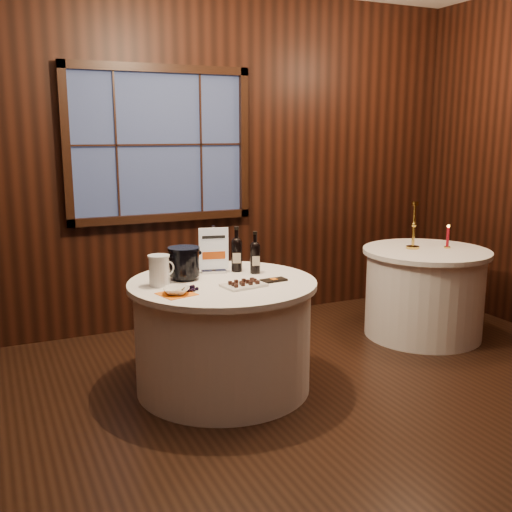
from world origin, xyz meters
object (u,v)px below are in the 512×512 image
main_table (223,334)px  grape_bunch (192,289)px  ice_bucket (184,262)px  brass_candlestick (414,232)px  chocolate_box (274,280)px  glass_pitcher (159,270)px  cracker_bowl (176,291)px  side_table (424,292)px  chocolate_plate (244,284)px  sign_stand (214,257)px  port_bottle_left (237,252)px  port_bottle_right (255,255)px  red_candle (448,239)px

main_table → grape_bunch: grape_bunch is taller
ice_bucket → brass_candlestick: size_ratio=0.55×
main_table → grape_bunch: bearing=-147.7°
chocolate_box → grape_bunch: grape_bunch is taller
glass_pitcher → cracker_bowl: bearing=-98.6°
side_table → chocolate_box: size_ratio=6.27×
main_table → chocolate_plate: (0.07, -0.20, 0.40)m
sign_stand → port_bottle_left: 0.17m
port_bottle_right → chocolate_box: (0.02, -0.26, -0.12)m
glass_pitcher → grape_bunch: bearing=-74.5°
port_bottle_right → cracker_bowl: 0.75m
side_table → port_bottle_left: 1.88m
grape_bunch → cracker_bowl: (-0.11, -0.02, 0.01)m
port_bottle_left → red_candle: port_bottle_left is taller
cracker_bowl → chocolate_plate: bearing=0.2°
cracker_bowl → chocolate_box: bearing=3.8°
ice_bucket → port_bottle_right: bearing=-4.0°
side_table → chocolate_plate: size_ratio=3.60×
sign_stand → ice_bucket: (-0.25, -0.10, 0.00)m
port_bottle_left → grape_bunch: 0.63m
side_table → glass_pitcher: bearing=-174.1°
red_candle → ice_bucket: bearing=-177.0°
ice_bucket → brass_candlestick: bearing=6.2°
port_bottle_right → chocolate_plate: size_ratio=1.01×
side_table → port_bottle_right: port_bottle_right is taller
side_table → port_bottle_left: port_bottle_left is taller
main_table → sign_stand: bearing=82.4°
port_bottle_left → glass_pitcher: port_bottle_left is taller
brass_candlestick → main_table: bearing=-168.8°
sign_stand → grape_bunch: size_ratio=2.23×
main_table → glass_pitcher: glass_pitcher is taller
sign_stand → chocolate_box: bearing=-42.4°
port_bottle_right → chocolate_box: port_bottle_right is taller
side_table → brass_candlestick: bearing=136.6°
side_table → brass_candlestick: size_ratio=2.65×
side_table → port_bottle_right: bearing=-173.7°
side_table → glass_pitcher: 2.48m
chocolate_plate → grape_bunch: size_ratio=1.98×
cracker_bowl → glass_pitcher: bearing=98.4°
ice_bucket → main_table: bearing=-33.7°
chocolate_box → ice_bucket: bearing=146.2°
sign_stand → port_bottle_left: size_ratio=1.03×
port_bottle_right → cracker_bowl: (-0.68, -0.31, -0.11)m
main_table → chocolate_box: (0.31, -0.15, 0.39)m
red_candle → main_table: bearing=-172.9°
port_bottle_left → ice_bucket: bearing=-148.0°
port_bottle_left → sign_stand: bearing=-167.5°
sign_stand → port_bottle_left: (0.16, -0.03, 0.03)m
red_candle → cracker_bowl: bearing=-169.6°
brass_candlestick → port_bottle_right: bearing=-170.6°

